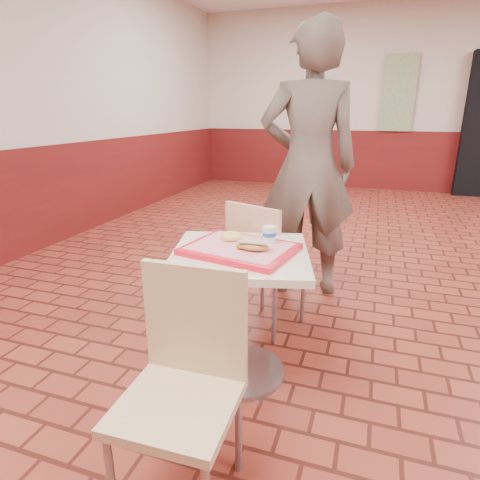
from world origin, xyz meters
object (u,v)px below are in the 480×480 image
(customer, at_px, (308,166))
(ring_donut, at_px, (232,236))
(chair_main_front, at_px, (185,375))
(paper_cup, at_px, (269,234))
(long_john_donut, at_px, (253,246))
(main_table, at_px, (240,294))
(serving_tray, at_px, (240,249))
(chair_main_back, at_px, (262,261))

(customer, xyz_separation_m, ring_donut, (-0.19, -1.08, -0.22))
(chair_main_front, bearing_deg, paper_cup, 81.17)
(chair_main_front, xyz_separation_m, long_john_donut, (0.05, 0.63, 0.27))
(long_john_donut, relative_size, paper_cup, 1.91)
(main_table, relative_size, serving_tray, 1.38)
(main_table, bearing_deg, chair_main_front, -87.77)
(chair_main_front, xyz_separation_m, chair_main_back, (-0.05, 1.16, -0.01))
(chair_main_back, xyz_separation_m, customer, (0.14, 0.68, 0.50))
(main_table, distance_m, paper_cup, 0.33)
(serving_tray, xyz_separation_m, ring_donut, (-0.07, 0.08, 0.03))
(main_table, relative_size, chair_main_front, 0.82)
(chair_main_back, distance_m, paper_cup, 0.52)
(main_table, relative_size, long_john_donut, 4.34)
(customer, relative_size, long_john_donut, 12.07)
(ring_donut, bearing_deg, main_table, -48.73)
(serving_tray, bearing_deg, customer, 83.97)
(long_john_donut, bearing_deg, customer, 87.77)
(ring_donut, bearing_deg, chair_main_front, -82.69)
(customer, relative_size, serving_tray, 3.85)
(chair_main_back, distance_m, customer, 0.85)
(ring_donut, bearing_deg, long_john_donut, -40.11)
(main_table, relative_size, customer, 0.36)
(serving_tray, distance_m, long_john_donut, 0.09)
(chair_main_front, bearing_deg, ring_donut, 95.52)
(customer, height_order, ring_donut, customer)
(ring_donut, bearing_deg, paper_cup, 2.98)
(serving_tray, xyz_separation_m, long_john_donut, (0.08, -0.04, 0.04))
(chair_main_front, xyz_separation_m, ring_donut, (-0.10, 0.76, 0.27))
(chair_main_back, xyz_separation_m, long_john_donut, (0.10, -0.53, 0.28))
(main_table, relative_size, paper_cup, 8.30)
(chair_main_front, height_order, chair_main_back, chair_main_front)
(customer, relative_size, paper_cup, 23.10)
(customer, bearing_deg, serving_tray, 67.56)
(long_john_donut, bearing_deg, ring_donut, 139.89)
(main_table, xyz_separation_m, long_john_donut, (0.08, -0.04, 0.28))
(chair_main_front, height_order, serving_tray, chair_main_front)
(serving_tray, bearing_deg, main_table, -135.00)
(chair_main_front, relative_size, chair_main_back, 1.01)
(chair_main_front, distance_m, long_john_donut, 0.69)
(chair_main_back, bearing_deg, long_john_donut, 121.08)
(chair_main_front, xyz_separation_m, serving_tray, (-0.03, 0.67, 0.24))
(long_john_donut, bearing_deg, chair_main_front, -94.49)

